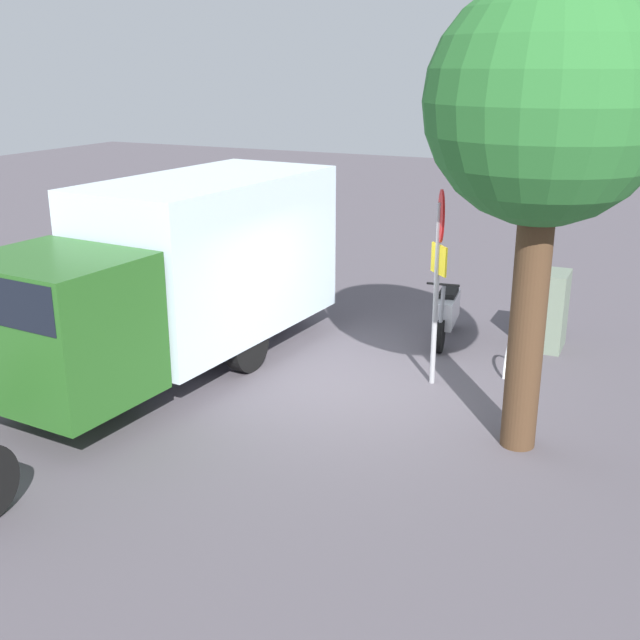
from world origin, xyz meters
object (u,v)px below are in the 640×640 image
at_px(stop_sign, 438,258).
at_px(utility_cabinet, 551,311).
at_px(box_truck_near, 174,271).
at_px(bike_rack_hoop, 507,370).
at_px(motorcycle, 447,312).
at_px(street_tree, 546,109).

relative_size(stop_sign, utility_cabinet, 2.20).
xyz_separation_m(box_truck_near, bike_rack_hoop, (-2.29, 4.72, -1.63)).
relative_size(motorcycle, bike_rack_hoop, 2.12).
xyz_separation_m(stop_sign, utility_cabinet, (-2.37, 1.32, -1.30)).
bearing_deg(motorcycle, box_truck_near, -54.73).
bearing_deg(motorcycle, utility_cabinet, 93.36).
bearing_deg(bike_rack_hoop, motorcycle, -126.29).
xyz_separation_m(stop_sign, bike_rack_hoop, (-1.04, 0.91, -1.98)).
bearing_deg(utility_cabinet, street_tree, 4.44).
relative_size(stop_sign, bike_rack_hoop, 3.49).
xyz_separation_m(utility_cabinet, bike_rack_hoop, (1.33, -0.41, -0.67)).
bearing_deg(utility_cabinet, motorcycle, -78.16).
distance_m(stop_sign, utility_cabinet, 3.00).
height_order(street_tree, bike_rack_hoop, street_tree).
bearing_deg(street_tree, stop_sign, -132.69).
relative_size(utility_cabinet, bike_rack_hoop, 1.59).
height_order(box_truck_near, motorcycle, box_truck_near).
bearing_deg(box_truck_near, motorcycle, 137.73).
bearing_deg(bike_rack_hoop, stop_sign, -41.25).
xyz_separation_m(motorcycle, street_tree, (3.49, 2.03, 3.66)).
distance_m(box_truck_near, motorcycle, 4.84).
height_order(motorcycle, utility_cabinet, utility_cabinet).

